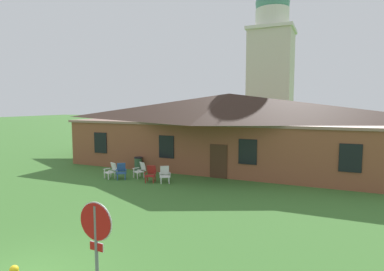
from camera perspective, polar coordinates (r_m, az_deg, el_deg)
brick_building at (r=24.42m, az=6.63°, el=1.34°), size 22.65×10.40×5.37m
dome_tower at (r=39.02m, az=14.05°, el=11.55°), size 5.18×5.18×19.00m
stop_sign at (r=6.92m, az=-16.90°, el=-17.47°), size 0.81×0.07×2.64m
lawn_chair_by_porch at (r=20.22m, az=-14.34°, el=-6.10°), size 0.78×0.82×0.96m
lawn_chair_near_door at (r=19.96m, az=-12.64°, el=-6.22°), size 0.85×0.87×0.96m
lawn_chair_left_end at (r=20.04m, az=-9.30°, el=-6.10°), size 0.81×0.85×0.96m
lawn_chair_middle at (r=18.89m, az=-7.44°, el=-6.80°), size 0.75×0.80×0.96m
lawn_chair_right_end at (r=18.65m, az=-4.94°, el=-6.94°), size 0.84×0.86×0.96m
trash_bin at (r=21.94m, az=-9.65°, el=-5.10°), size 0.56×0.56×0.98m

